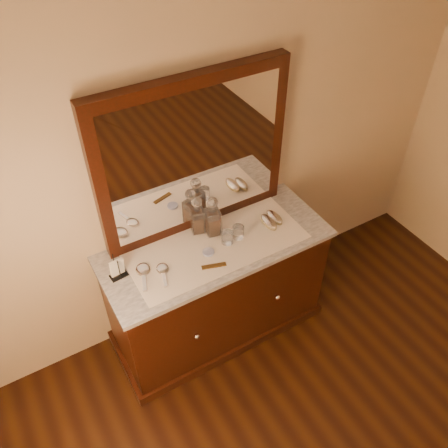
{
  "coord_description": "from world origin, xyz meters",
  "views": [
    {
      "loc": [
        -0.97,
        0.19,
        2.88
      ],
      "look_at": [
        0.0,
        1.85,
        1.1
      ],
      "focal_mm": 37.22,
      "sensor_mm": 36.0,
      "label": 1
    }
  ],
  "objects_px": {
    "napkin_rack": "(117,269)",
    "decanter_right": "(213,220)",
    "brush_near": "(269,222)",
    "brush_far": "(274,217)",
    "mirror_frame": "(194,157)",
    "decanter_left": "(197,218)",
    "comb": "(214,266)",
    "dresser_cabinet": "(217,290)",
    "hand_mirror_outer": "(143,272)",
    "pin_dish": "(208,252)",
    "hand_mirror_inner": "(163,270)"
  },
  "relations": [
    {
      "from": "comb",
      "to": "napkin_rack",
      "type": "relative_size",
      "value": 0.96
    },
    {
      "from": "napkin_rack",
      "to": "hand_mirror_outer",
      "type": "distance_m",
      "value": 0.15
    },
    {
      "from": "mirror_frame",
      "to": "brush_far",
      "type": "relative_size",
      "value": 8.11
    },
    {
      "from": "mirror_frame",
      "to": "napkin_rack",
      "type": "relative_size",
      "value": 7.93
    },
    {
      "from": "decanter_left",
      "to": "brush_far",
      "type": "bearing_deg",
      "value": -18.76
    },
    {
      "from": "hand_mirror_inner",
      "to": "dresser_cabinet",
      "type": "bearing_deg",
      "value": 6.27
    },
    {
      "from": "dresser_cabinet",
      "to": "comb",
      "type": "bearing_deg",
      "value": -122.92
    },
    {
      "from": "pin_dish",
      "to": "comb",
      "type": "distance_m",
      "value": 0.11
    },
    {
      "from": "brush_far",
      "to": "napkin_rack",
      "type": "bearing_deg",
      "value": 176.83
    },
    {
      "from": "brush_near",
      "to": "decanter_right",
      "type": "bearing_deg",
      "value": 161.15
    },
    {
      "from": "mirror_frame",
      "to": "decanter_left",
      "type": "relative_size",
      "value": 4.51
    },
    {
      "from": "brush_near",
      "to": "hand_mirror_outer",
      "type": "xyz_separation_m",
      "value": [
        -0.86,
        0.03,
        -0.01
      ]
    },
    {
      "from": "dresser_cabinet",
      "to": "napkin_rack",
      "type": "height_order",
      "value": "napkin_rack"
    },
    {
      "from": "mirror_frame",
      "to": "brush_far",
      "type": "xyz_separation_m",
      "value": [
        0.44,
        -0.24,
        -0.48
      ]
    },
    {
      "from": "hand_mirror_outer",
      "to": "hand_mirror_inner",
      "type": "relative_size",
      "value": 1.17
    },
    {
      "from": "comb",
      "to": "brush_far",
      "type": "xyz_separation_m",
      "value": [
        0.54,
        0.16,
        0.02
      ]
    },
    {
      "from": "pin_dish",
      "to": "decanter_left",
      "type": "distance_m",
      "value": 0.23
    },
    {
      "from": "decanter_right",
      "to": "hand_mirror_outer",
      "type": "relative_size",
      "value": 1.26
    },
    {
      "from": "dresser_cabinet",
      "to": "pin_dish",
      "type": "relative_size",
      "value": 19.54
    },
    {
      "from": "brush_far",
      "to": "decanter_left",
      "type": "bearing_deg",
      "value": 161.24
    },
    {
      "from": "decanter_left",
      "to": "comb",
      "type": "bearing_deg",
      "value": -101.23
    },
    {
      "from": "napkin_rack",
      "to": "brush_near",
      "type": "xyz_separation_m",
      "value": [
        0.99,
        -0.08,
        -0.04
      ]
    },
    {
      "from": "decanter_right",
      "to": "hand_mirror_inner",
      "type": "relative_size",
      "value": 1.48
    },
    {
      "from": "dresser_cabinet",
      "to": "decanter_left",
      "type": "distance_m",
      "value": 0.57
    },
    {
      "from": "pin_dish",
      "to": "brush_near",
      "type": "distance_m",
      "value": 0.46
    },
    {
      "from": "mirror_frame",
      "to": "brush_near",
      "type": "bearing_deg",
      "value": -34.91
    },
    {
      "from": "decanter_right",
      "to": "dresser_cabinet",
      "type": "bearing_deg",
      "value": -109.52
    },
    {
      "from": "hand_mirror_outer",
      "to": "comb",
      "type": "bearing_deg",
      "value": -23.16
    },
    {
      "from": "mirror_frame",
      "to": "comb",
      "type": "relative_size",
      "value": 8.25
    },
    {
      "from": "napkin_rack",
      "to": "brush_near",
      "type": "distance_m",
      "value": 0.99
    },
    {
      "from": "brush_near",
      "to": "brush_far",
      "type": "height_order",
      "value": "brush_near"
    },
    {
      "from": "dresser_cabinet",
      "to": "decanter_left",
      "type": "bearing_deg",
      "value": 102.96
    },
    {
      "from": "mirror_frame",
      "to": "hand_mirror_outer",
      "type": "bearing_deg",
      "value": -153.42
    },
    {
      "from": "pin_dish",
      "to": "decanter_right",
      "type": "xyz_separation_m",
      "value": [
        0.11,
        0.14,
        0.1
      ]
    },
    {
      "from": "mirror_frame",
      "to": "napkin_rack",
      "type": "bearing_deg",
      "value": -163.01
    },
    {
      "from": "mirror_frame",
      "to": "brush_near",
      "type": "relative_size",
      "value": 7.72
    },
    {
      "from": "hand_mirror_inner",
      "to": "comb",
      "type": "bearing_deg",
      "value": -22.55
    },
    {
      "from": "napkin_rack",
      "to": "decanter_right",
      "type": "distance_m",
      "value": 0.65
    },
    {
      "from": "comb",
      "to": "napkin_rack",
      "type": "distance_m",
      "value": 0.55
    },
    {
      "from": "dresser_cabinet",
      "to": "decanter_right",
      "type": "height_order",
      "value": "decanter_right"
    },
    {
      "from": "decanter_right",
      "to": "hand_mirror_inner",
      "type": "bearing_deg",
      "value": -161.22
    },
    {
      "from": "napkin_rack",
      "to": "decanter_left",
      "type": "xyz_separation_m",
      "value": [
        0.57,
        0.1,
        0.05
      ]
    },
    {
      "from": "mirror_frame",
      "to": "decanter_left",
      "type": "bearing_deg",
      "value": -114.47
    },
    {
      "from": "mirror_frame",
      "to": "dresser_cabinet",
      "type": "bearing_deg",
      "value": -90.0
    },
    {
      "from": "pin_dish",
      "to": "hand_mirror_inner",
      "type": "distance_m",
      "value": 0.3
    },
    {
      "from": "comb",
      "to": "hand_mirror_inner",
      "type": "xyz_separation_m",
      "value": [
        -0.27,
        0.11,
        0.0
      ]
    },
    {
      "from": "pin_dish",
      "to": "hand_mirror_outer",
      "type": "bearing_deg",
      "value": 172.91
    },
    {
      "from": "brush_far",
      "to": "mirror_frame",
      "type": "bearing_deg",
      "value": 150.88
    },
    {
      "from": "mirror_frame",
      "to": "decanter_left",
      "type": "height_order",
      "value": "mirror_frame"
    },
    {
      "from": "brush_far",
      "to": "brush_near",
      "type": "bearing_deg",
      "value": -160.86
    }
  ]
}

